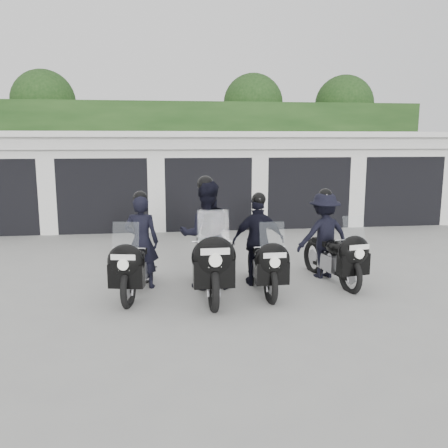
{
  "coord_description": "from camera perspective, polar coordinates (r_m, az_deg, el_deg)",
  "views": [
    {
      "loc": [
        -1.44,
        -8.6,
        2.72
      ],
      "look_at": [
        -0.18,
        0.71,
        1.05
      ],
      "focal_mm": 38.0,
      "sensor_mm": 36.0,
      "label": 1
    }
  ],
  "objects": [
    {
      "name": "garage_block",
      "position": [
        16.77,
        -2.77,
        5.65
      ],
      "size": [
        16.4,
        6.8,
        2.96
      ],
      "color": "silver",
      "rests_on": "ground"
    },
    {
      "name": "police_bike_d",
      "position": [
        9.5,
        12.39,
        -1.91
      ],
      "size": [
        1.19,
        2.1,
        1.84
      ],
      "rotation": [
        0.0,
        0.0,
        0.17
      ],
      "color": "black",
      "rests_on": "ground"
    },
    {
      "name": "background_vegetation",
      "position": [
        21.59,
        -2.94,
        10.22
      ],
      "size": [
        20.0,
        3.9,
        5.8
      ],
      "color": "#173312",
      "rests_on": "ground"
    },
    {
      "name": "police_bike_c",
      "position": [
        8.78,
        4.39,
        -2.78
      ],
      "size": [
        1.0,
        2.09,
        1.82
      ],
      "rotation": [
        0.0,
        0.0,
        0.02
      ],
      "color": "black",
      "rests_on": "ground"
    },
    {
      "name": "police_bike_b",
      "position": [
        8.53,
        -2.05,
        -2.2
      ],
      "size": [
        0.97,
        2.47,
        2.15
      ],
      "rotation": [
        0.0,
        0.0,
        0.0
      ],
      "color": "black",
      "rests_on": "ground"
    },
    {
      "name": "ground",
      "position": [
        9.13,
        1.75,
        -7.25
      ],
      "size": [
        80.0,
        80.0,
        0.0
      ],
      "primitive_type": "plane",
      "color": "gray",
      "rests_on": "ground"
    },
    {
      "name": "police_bike_a",
      "position": [
        8.62,
        -10.32,
        -3.36
      ],
      "size": [
        0.9,
        2.12,
        1.87
      ],
      "rotation": [
        0.0,
        0.0,
        -0.2
      ],
      "color": "black",
      "rests_on": "ground"
    }
  ]
}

